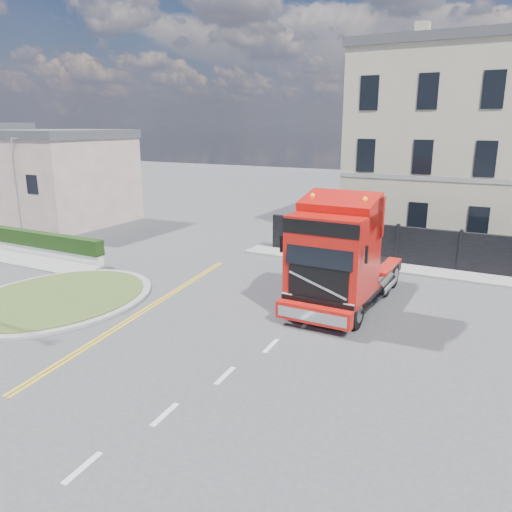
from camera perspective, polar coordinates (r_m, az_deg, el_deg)
The scene contains 11 objects.
ground at distance 19.94m, azimuth -1.60°, elevation -5.68°, with size 120.00×120.00×0.00m, color #424244.
traffic_island at distance 22.05m, azimuth -21.74°, elevation -4.51°, with size 6.80×6.80×0.17m.
hedge_wall at distance 29.11m, azimuth -22.92°, elevation 1.27°, with size 8.00×0.55×1.35m.
pavement_side at distance 28.62m, azimuth -24.46°, elevation -0.54°, with size 8.50×1.80×0.10m, color gray.
seaside_bldg_pink at distance 38.82m, azimuth -21.36°, elevation 7.96°, with size 8.00×8.00×6.00m, color beige.
seaside_bldg_cream at distance 46.34m, azimuth -26.01°, elevation 7.82°, with size 9.00×8.00×5.00m, color beige.
hoarding_fence at distance 26.07m, azimuth 21.26°, elevation 0.54°, with size 18.80×0.25×2.00m.
georgian_building at distance 32.91m, azimuth 22.78°, elevation 11.62°, with size 12.30×10.30×12.80m.
pavement_far at distance 25.50m, azimuth 19.58°, elevation -1.80°, with size 20.00×1.60×0.12m, color gray.
truck at distance 19.26m, azimuth 9.49°, elevation -0.45°, with size 2.85×7.39×4.41m.
lamppost_slim at distance 35.04m, azimuth -25.75°, elevation 7.99°, with size 0.26×0.51×6.23m.
Camera 1 is at (9.23, -16.22, 7.00)m, focal length 35.00 mm.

